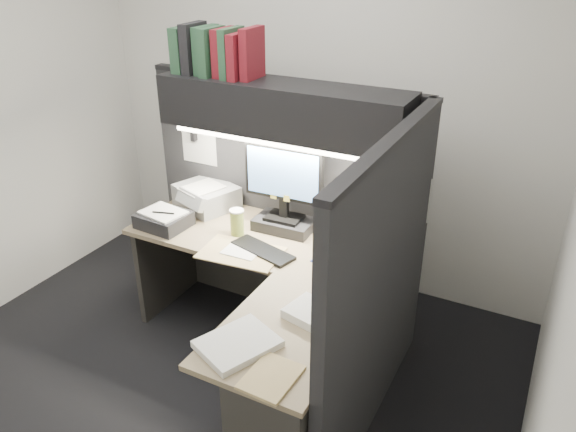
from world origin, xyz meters
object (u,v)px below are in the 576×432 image
at_px(desk, 266,341).
at_px(notebook_stack, 164,220).
at_px(keyboard, 263,251).
at_px(coffee_cup, 237,223).
at_px(printer, 207,196).
at_px(telephone, 380,237).
at_px(overhead_shelf, 281,108).
at_px(monitor, 284,198).

distance_m(desk, notebook_stack, 1.09).
bearing_deg(desk, keyboard, 121.23).
bearing_deg(keyboard, desk, -43.52).
height_order(coffee_cup, printer, coffee_cup).
bearing_deg(notebook_stack, telephone, 18.03).
bearing_deg(overhead_shelf, monitor, -49.53).
relative_size(monitor, keyboard, 1.34).
distance_m(desk, printer, 1.23).
bearing_deg(desk, printer, 139.39).
xyz_separation_m(desk, keyboard, (-0.24, 0.39, 0.30)).
bearing_deg(printer, monitor, 13.92).
bearing_deg(notebook_stack, overhead_shelf, 28.49).
relative_size(desk, monitor, 3.07).
height_order(keyboard, printer, printer).
height_order(monitor, notebook_stack, monitor).
relative_size(telephone, coffee_cup, 1.37).
xyz_separation_m(monitor, notebook_stack, (-0.70, -0.32, -0.17)).
relative_size(printer, notebook_stack, 1.23).
relative_size(desk, notebook_stack, 5.53).
relative_size(monitor, printer, 1.46).
xyz_separation_m(overhead_shelf, coffee_cup, (-0.19, -0.24, -0.69)).
bearing_deg(telephone, monitor, -170.35).
distance_m(monitor, telephone, 0.64).
xyz_separation_m(overhead_shelf, printer, (-0.59, 0.01, -0.69)).
distance_m(monitor, coffee_cup, 0.33).
bearing_deg(desk, overhead_shelf, 111.79).
distance_m(overhead_shelf, monitor, 0.55).
bearing_deg(notebook_stack, keyboard, 0.31).
distance_m(monitor, notebook_stack, 0.79).
xyz_separation_m(monitor, telephone, (0.60, 0.11, -0.18)).
relative_size(keyboard, coffee_cup, 2.63).
distance_m(overhead_shelf, coffee_cup, 0.76).
distance_m(desk, coffee_cup, 0.80).
height_order(overhead_shelf, telephone, overhead_shelf).
height_order(monitor, keyboard, monitor).
xyz_separation_m(monitor, keyboard, (0.02, -0.31, -0.21)).
bearing_deg(keyboard, notebook_stack, -164.45).
bearing_deg(overhead_shelf, printer, 178.57).
bearing_deg(telephone, notebook_stack, -162.42).
xyz_separation_m(coffee_cup, printer, (-0.40, 0.25, -0.00)).
height_order(keyboard, telephone, telephone).
relative_size(overhead_shelf, notebook_stack, 5.04).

